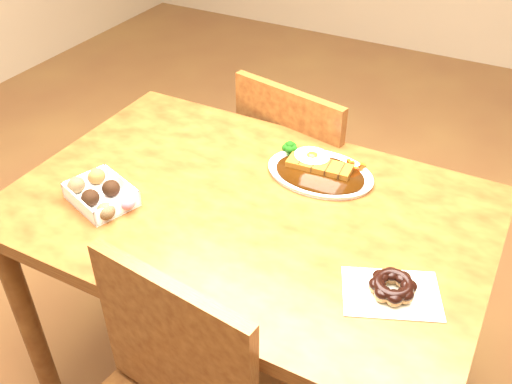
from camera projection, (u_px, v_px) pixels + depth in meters
The scene contains 6 objects.
ground at pixel (249, 382), 1.89m from camera, with size 6.00×6.00×0.00m, color brown.
table at pixel (248, 234), 1.51m from camera, with size 1.20×0.80×0.75m.
chair_far at pixel (306, 178), 2.01m from camera, with size 0.50×0.50×0.87m.
katsu_curry_plate at pixel (319, 170), 1.55m from camera, with size 0.29×0.21×0.06m.
donut_box at pixel (101, 194), 1.44m from camera, with size 0.20×0.18×0.05m.
pon_de_ring at pixel (392, 287), 1.19m from camera, with size 0.24×0.21×0.04m.
Camera 1 is at (0.56, -1.00, 1.64)m, focal length 40.00 mm.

